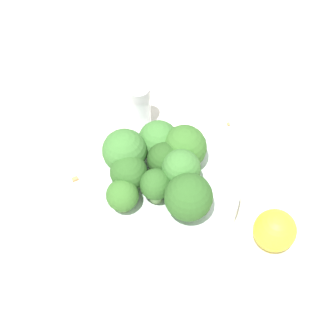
% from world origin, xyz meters
% --- Properties ---
extents(ground_plane, '(3.00, 3.00, 0.00)m').
position_xyz_m(ground_plane, '(0.00, 0.00, 0.00)').
color(ground_plane, silver).
extents(bowl, '(0.19, 0.19, 0.05)m').
position_xyz_m(bowl, '(0.00, 0.00, 0.02)').
color(bowl, silver).
rests_on(bowl, ground_plane).
extents(broccoli_floret_0, '(0.06, 0.06, 0.06)m').
position_xyz_m(broccoli_floret_0, '(-0.01, -0.05, 0.08)').
color(broccoli_floret_0, '#84AD66').
rests_on(broccoli_floret_0, bowl).
extents(broccoli_floret_1, '(0.06, 0.06, 0.06)m').
position_xyz_m(broccoli_floret_1, '(0.04, 0.01, 0.08)').
color(broccoli_floret_1, '#84AD66').
rests_on(broccoli_floret_1, bowl).
extents(broccoli_floret_2, '(0.04, 0.04, 0.05)m').
position_xyz_m(broccoli_floret_2, '(-0.03, -0.01, 0.08)').
color(broccoli_floret_2, '#84AD66').
rests_on(broccoli_floret_2, bowl).
extents(broccoli_floret_3, '(0.05, 0.05, 0.06)m').
position_xyz_m(broccoli_floret_3, '(0.02, 0.04, 0.08)').
color(broccoli_floret_3, '#7A9E5B').
rests_on(broccoli_floret_3, bowl).
extents(broccoli_floret_4, '(0.05, 0.05, 0.06)m').
position_xyz_m(broccoli_floret_4, '(0.01, -0.01, 0.08)').
color(broccoli_floret_4, '#7A9E5B').
rests_on(broccoli_floret_4, bowl).
extents(broccoli_floret_5, '(0.06, 0.06, 0.07)m').
position_xyz_m(broccoli_floret_5, '(-0.02, 0.05, 0.08)').
color(broccoli_floret_5, '#84AD66').
rests_on(broccoli_floret_5, bowl).
extents(broccoli_floret_6, '(0.05, 0.05, 0.06)m').
position_xyz_m(broccoli_floret_6, '(-0.04, 0.03, 0.08)').
color(broccoli_floret_6, '#84AD66').
rests_on(broccoli_floret_6, bowl).
extents(broccoli_floret_7, '(0.04, 0.04, 0.05)m').
position_xyz_m(broccoli_floret_7, '(0.01, 0.01, 0.08)').
color(broccoli_floret_7, '#7A9E5B').
rests_on(broccoli_floret_7, bowl).
extents(broccoli_floret_8, '(0.04, 0.04, 0.05)m').
position_xyz_m(broccoli_floret_8, '(-0.06, 0.01, 0.07)').
color(broccoli_floret_8, '#7A9E5B').
rests_on(broccoli_floret_8, bowl).
extents(pepper_shaker, '(0.03, 0.03, 0.08)m').
position_xyz_m(pepper_shaker, '(0.07, 0.13, 0.04)').
color(pepper_shaker, silver).
rests_on(pepper_shaker, ground_plane).
extents(lemon_wedge, '(0.05, 0.05, 0.05)m').
position_xyz_m(lemon_wedge, '(0.05, -0.14, 0.03)').
color(lemon_wedge, yellow).
rests_on(lemon_wedge, ground_plane).
extents(almond_crumb_0, '(0.01, 0.01, 0.01)m').
position_xyz_m(almond_crumb_0, '(0.01, 0.14, 0.00)').
color(almond_crumb_0, olive).
rests_on(almond_crumb_0, ground_plane).
extents(almond_crumb_1, '(0.01, 0.01, 0.01)m').
position_xyz_m(almond_crumb_1, '(0.16, 0.03, 0.00)').
color(almond_crumb_1, '#AD7F4C').
rests_on(almond_crumb_1, ground_plane).
extents(almond_crumb_2, '(0.01, 0.01, 0.01)m').
position_xyz_m(almond_crumb_2, '(0.05, -0.14, 0.00)').
color(almond_crumb_2, tan).
rests_on(almond_crumb_2, ground_plane).
extents(almond_crumb_3, '(0.01, 0.01, 0.01)m').
position_xyz_m(almond_crumb_3, '(-0.07, 0.12, 0.00)').
color(almond_crumb_3, '#AD7F4C').
rests_on(almond_crumb_3, ground_plane).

